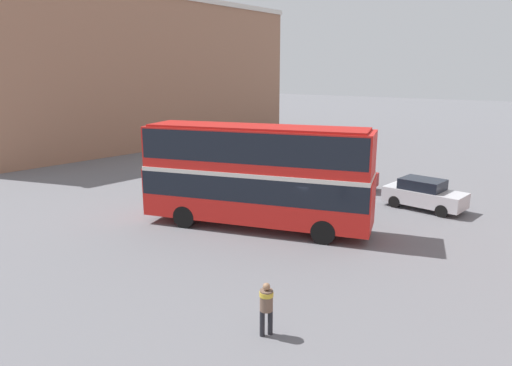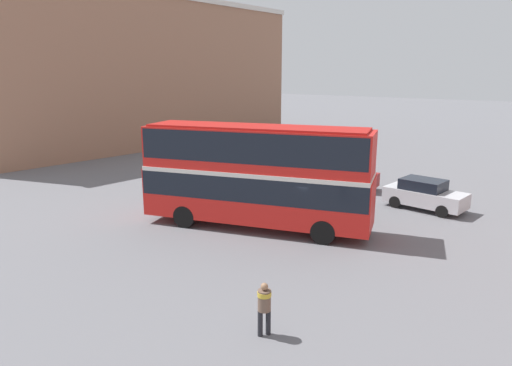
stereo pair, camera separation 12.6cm
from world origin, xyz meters
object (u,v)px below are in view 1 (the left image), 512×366
parked_car_kerb_near (345,176)px  parked_car_kerb_far (424,194)px  pedestrian_foreground (266,304)px  double_decker_bus (256,170)px

parked_car_kerb_near → parked_car_kerb_far: size_ratio=0.99×
pedestrian_foreground → parked_car_kerb_near: size_ratio=0.38×
parked_car_kerb_far → double_decker_bus: bearing=-118.0°
pedestrian_foreground → parked_car_kerb_far: size_ratio=0.37×
double_decker_bus → parked_car_kerb_near: 9.74m
parked_car_kerb_near → pedestrian_foreground: bearing=103.2°
pedestrian_foreground → parked_car_kerb_near: bearing=-37.3°
pedestrian_foreground → parked_car_kerb_near: pedestrian_foreground is taller
pedestrian_foreground → parked_car_kerb_near: 17.73m
double_decker_bus → parked_car_kerb_near: bearing=72.3°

